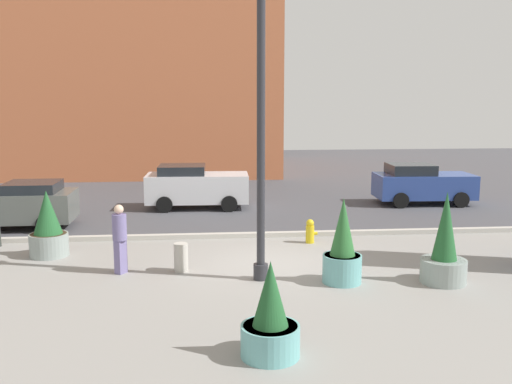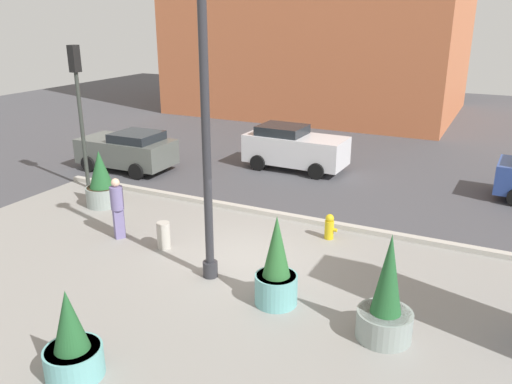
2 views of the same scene
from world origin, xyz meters
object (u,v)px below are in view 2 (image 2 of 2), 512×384
(potted_plant_near_left, at_px, (276,270))
(potted_plant_curbside, at_px, (101,183))
(concrete_bollard, at_px, (164,235))
(pedestrian_on_sidewalk, at_px, (117,205))
(car_curb_east, at_px, (128,150))
(lamp_post, at_px, (206,141))
(fire_hydrant, at_px, (329,227))
(potted_plant_mid_plaza, at_px, (386,302))
(car_passing_lane, at_px, (294,148))
(traffic_light_far_side, at_px, (79,95))
(potted_plant_near_right, at_px, (72,345))

(potted_plant_near_left, relative_size, potted_plant_curbside, 1.11)
(concrete_bollard, distance_m, pedestrian_on_sidewalk, 1.64)
(potted_plant_near_left, height_order, car_curb_east, potted_plant_near_left)
(lamp_post, height_order, fire_hydrant, lamp_post)
(lamp_post, distance_m, fire_hydrant, 4.93)
(lamp_post, height_order, potted_plant_mid_plaza, lamp_post)
(fire_hydrant, xyz_separation_m, pedestrian_on_sidewalk, (-5.36, -2.59, 0.63))
(car_curb_east, bearing_deg, fire_hydrant, -17.08)
(lamp_post, height_order, car_passing_lane, lamp_post)
(lamp_post, xyz_separation_m, potted_plant_near_left, (1.93, -0.41, -2.58))
(lamp_post, bearing_deg, car_passing_lane, 100.28)
(car_curb_east, xyz_separation_m, pedestrian_on_sidewalk, (4.23, -5.54, 0.18))
(car_curb_east, bearing_deg, lamp_post, -39.44)
(lamp_post, height_order, concrete_bollard, lamp_post)
(lamp_post, relative_size, car_curb_east, 1.79)
(potted_plant_curbside, distance_m, car_curb_east, 4.22)
(potted_plant_curbside, relative_size, car_passing_lane, 0.46)
(fire_hydrant, bearing_deg, traffic_light_far_side, 177.37)
(car_curb_east, height_order, pedestrian_on_sidewalk, pedestrian_on_sidewalk)
(potted_plant_mid_plaza, height_order, concrete_bollard, potted_plant_mid_plaza)
(lamp_post, bearing_deg, pedestrian_on_sidewalk, 166.82)
(potted_plant_mid_plaza, distance_m, traffic_light_far_side, 12.99)
(potted_plant_near_right, bearing_deg, concrete_bollard, 108.95)
(lamp_post, distance_m, potted_plant_near_left, 3.25)
(potted_plant_near_right, bearing_deg, potted_plant_near_left, 60.06)
(fire_hydrant, xyz_separation_m, traffic_light_far_side, (-9.41, 0.43, 3.01))
(fire_hydrant, bearing_deg, car_curb_east, 162.92)
(potted_plant_mid_plaza, distance_m, concrete_bollard, 6.53)
(lamp_post, distance_m, potted_plant_curbside, 6.84)
(lamp_post, bearing_deg, traffic_light_far_side, 153.00)
(fire_hydrant, xyz_separation_m, car_curb_east, (-9.60, 2.95, 0.45))
(potted_plant_near_left, height_order, car_passing_lane, potted_plant_near_left)
(potted_plant_near_left, bearing_deg, potted_plant_mid_plaza, -5.39)
(potted_plant_curbside, height_order, potted_plant_near_right, potted_plant_curbside)
(lamp_post, xyz_separation_m, fire_hydrant, (1.86, 3.41, -3.03))
(potted_plant_curbside, distance_m, fire_hydrant, 7.67)
(potted_plant_curbside, bearing_deg, car_curb_east, 118.01)
(potted_plant_near_left, xyz_separation_m, car_passing_lane, (-3.65, 9.86, 0.08))
(potted_plant_curbside, height_order, car_passing_lane, potted_plant_curbside)
(potted_plant_near_right, xyz_separation_m, pedestrian_on_sidewalk, (-3.25, 5.01, 0.36))
(potted_plant_near_left, relative_size, fire_hydrant, 2.78)
(concrete_bollard, bearing_deg, pedestrian_on_sidewalk, -179.49)
(lamp_post, relative_size, concrete_bollard, 9.28)
(traffic_light_far_side, bearing_deg, potted_plant_near_left, -24.15)
(potted_plant_near_right, height_order, fire_hydrant, potted_plant_near_right)
(potted_plant_near_left, relative_size, traffic_light_far_side, 0.41)
(potted_plant_near_right, height_order, car_curb_east, potted_plant_near_right)
(traffic_light_far_side, bearing_deg, potted_plant_near_right, -47.78)
(fire_hydrant, relative_size, traffic_light_far_side, 0.15)
(concrete_bollard, distance_m, car_curb_east, 7.99)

